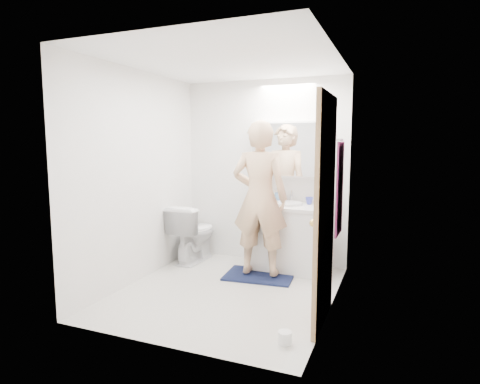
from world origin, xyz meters
The scene contains 23 objects.
floor centered at (0.00, 0.00, 0.00)m, with size 2.50×2.50×0.00m, color silver.
ceiling centered at (0.00, 0.00, 2.40)m, with size 2.50×2.50×0.00m, color white.
wall_back centered at (0.00, 1.25, 1.20)m, with size 2.50×2.50×0.00m, color white.
wall_front centered at (0.00, -1.25, 1.20)m, with size 2.50×2.50×0.00m, color white.
wall_left centered at (-1.10, 0.00, 1.20)m, with size 2.50×2.50×0.00m, color white.
wall_right centered at (1.10, 0.00, 1.20)m, with size 2.50×2.50×0.00m, color white.
vanity_cabinet centered at (0.39, 0.96, 0.39)m, with size 0.90×0.55×0.78m, color white.
countertop centered at (0.39, 0.96, 0.80)m, with size 0.95×0.58×0.04m, color white.
sink_basin centered at (0.39, 0.99, 0.84)m, with size 0.36×0.36×0.03m, color white.
faucet centered at (0.39, 1.19, 0.90)m, with size 0.02×0.02×0.16m, color silver.
medicine_cabinet centered at (0.30, 1.18, 1.50)m, with size 0.88×0.14×0.70m, color white.
mirror_panel centered at (0.30, 1.10, 1.50)m, with size 0.84×0.01×0.66m, color silver.
toilet centered at (-0.86, 0.85, 0.39)m, with size 0.43×0.76×0.77m, color white.
bath_rug centered at (0.17, 0.57, 0.01)m, with size 0.80×0.55×0.02m, color #13213D.
person centered at (0.17, 0.57, 0.95)m, with size 0.65×0.43×1.79m, color #DCAF84.
door centered at (1.08, -0.35, 1.00)m, with size 0.04×0.80×2.00m, color tan.
door_knob centered at (1.04, -0.65, 0.95)m, with size 0.06×0.06×0.06m, color gold.
towel centered at (1.08, 0.55, 1.10)m, with size 0.02×0.42×1.00m, color black.
towel_hook centered at (1.07, 0.55, 1.62)m, with size 0.02×0.02×0.07m, color silver.
soap_bottle_a centered at (0.09, 1.11, 0.93)m, with size 0.08×0.08×0.22m, color #C8C381.
soap_bottle_b centered at (0.24, 1.15, 0.91)m, with size 0.08×0.09×0.19m, color #5179AE.
toothbrush_cup centered at (0.63, 1.12, 0.87)m, with size 0.10×0.10×0.09m, color #3B44B1.
toilet_paper_roll centered at (0.88, -0.85, 0.05)m, with size 0.11×0.11×0.10m, color white.
Camera 1 is at (1.65, -3.75, 1.59)m, focal length 29.67 mm.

